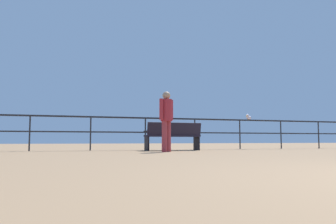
# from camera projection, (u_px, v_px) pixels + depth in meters

# --- Properties ---
(pier_railing) EXTENTS (25.73, 0.05, 1.04)m
(pier_railing) POSITION_uv_depth(u_px,v_px,m) (171.00, 126.00, 10.86)
(pier_railing) COLOR #222227
(pier_railing) RESTS_ON ground_plane
(bench_near_left) EXTENTS (1.72, 0.64, 0.84)m
(bench_near_left) POSITION_uv_depth(u_px,v_px,m) (173.00, 134.00, 10.07)
(bench_near_left) COLOR black
(bench_near_left) RESTS_ON ground_plane
(person_by_bench) EXTENTS (0.45, 0.33, 1.61)m
(person_by_bench) POSITION_uv_depth(u_px,v_px,m) (166.00, 117.00, 8.83)
(person_by_bench) COLOR #9D3238
(person_by_bench) RESTS_ON ground_plane
(seagull_on_rail) EXTENTS (0.35, 0.28, 0.19)m
(seagull_on_rail) POSITION_uv_depth(u_px,v_px,m) (249.00, 117.00, 11.79)
(seagull_on_rail) COLOR silver
(seagull_on_rail) RESTS_ON pier_railing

